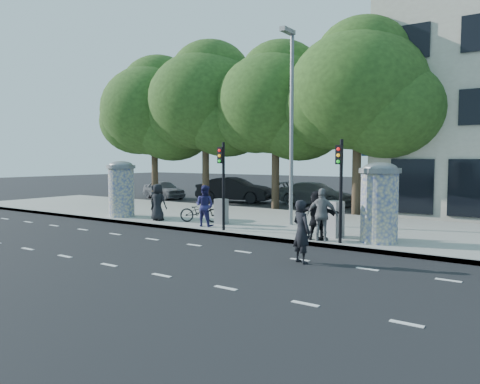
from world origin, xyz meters
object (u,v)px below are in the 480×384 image
Objects in this scene: ad_column_right at (379,201)px; car_mid at (234,190)px; ped_e at (322,215)px; car_left at (164,189)px; traffic_pole_far at (340,180)px; street_lamp at (291,113)px; man_road at (301,231)px; bicycle at (200,212)px; cabinet_left at (221,211)px; ad_column_left at (121,188)px; car_right at (316,194)px; ped_c at (205,206)px; traffic_pole_near at (223,177)px; cabinet_right at (334,219)px; ped_f at (317,215)px; ped_b at (155,202)px; ped_a at (158,202)px.

ad_column_right reaches higher than car_mid.
ped_e is 0.46× the size of car_left.
traffic_pole_far is at bearing 163.71° from ped_e.
car_mid is (5.90, 0.64, 0.16)m from car_left.
street_lamp is 4.49× the size of man_road.
bicycle is 1.66× the size of cabinet_left.
car_mid is at bearing 137.72° from traffic_pole_far.
car_mid is at bearing -70.08° from car_left.
car_right is at bearing 67.99° from ad_column_left.
ped_c is (-7.07, -0.45, -0.54)m from ad_column_right.
cabinet_right is (4.14, 1.06, -1.44)m from traffic_pole_near.
cabinet_left is at bearing -149.78° from street_lamp.
car_mid is (-11.23, 10.85, -0.18)m from ped_f.
ped_e is at bearing -152.74° from ad_column_right.
cabinet_left is 0.83× the size of cabinet_right.
ped_e is 1.03m from cabinet_right.
traffic_pole_near is at bearing 178.27° from ped_b.
ped_e reaches higher than cabinet_left.
ad_column_right is 5.91m from traffic_pole_near.
traffic_pole_far is at bearing -36.78° from cabinet_right.
car_left is at bearing 141.85° from traffic_pole_near.
cabinet_right is at bearing 122.03° from traffic_pole_far.
ad_column_right is at bearing -143.47° from car_right.
car_mid is (-5.11, 9.74, 0.21)m from bicycle.
bicycle is 14.28m from car_left.
ped_b is at bearing 173.88° from traffic_pole_far.
ped_f is 13.42m from car_right.
car_right is at bearing 118.78° from traffic_pole_far.
cabinet_left is at bearing -25.37° from ped_e.
car_mid reaches higher than car_right.
traffic_pole_near is 0.42× the size of street_lamp.
traffic_pole_near reaches higher than car_mid.
traffic_pole_far is 6.21m from ped_c.
ped_e reaches higher than man_road.
ped_f is 0.34× the size of car_mid.
cabinet_right is at bearing 179.39° from ped_c.
bicycle is at bearing 177.28° from ad_column_right.
street_lamp is 5.10× the size of ped_b.
ped_b is 8.61m from ped_f.
car_mid is at bearing 142.37° from ad_column_right.
traffic_pole_far is 0.42× the size of street_lamp.
ad_column_left is 0.53× the size of car_mid.
car_right is at bearing 109.49° from street_lamp.
street_lamp reaches higher than cabinet_left.
ped_c is at bearing -176.39° from ad_column_right.
car_mid is (-12.13, 13.74, -0.07)m from man_road.
ad_column_left is 0.33× the size of street_lamp.
ped_a is at bearing -123.21° from car_left.
ped_e is 0.36× the size of car_mid.
bicycle is at bearing 149.79° from traffic_pole_near.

